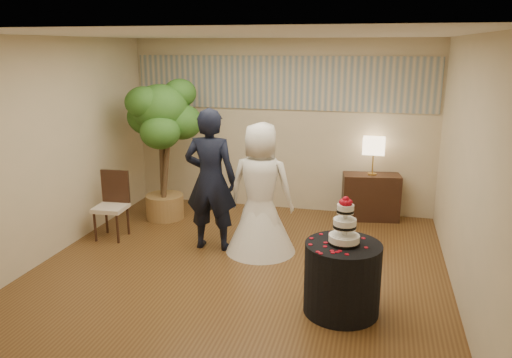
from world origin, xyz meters
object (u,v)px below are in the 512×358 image
(cake_table, at_px, (342,278))
(bride, at_px, (261,188))
(console, at_px, (371,197))
(wedding_cake, at_px, (345,220))
(side_chair, at_px, (110,206))
(ficus_tree, at_px, (162,150))
(groom, at_px, (211,180))
(table_lamp, at_px, (373,156))

(cake_table, bearing_deg, bride, 131.31)
(bride, xyz_separation_m, console, (1.39, 1.67, -0.51))
(console, bearing_deg, cake_table, -102.93)
(wedding_cake, xyz_separation_m, side_chair, (-3.36, 1.29, -0.52))
(cake_table, height_order, side_chair, side_chair)
(cake_table, xyz_separation_m, ficus_tree, (-2.98, 2.27, 0.74))
(groom, bearing_deg, bride, -178.00)
(bride, distance_m, side_chair, 2.22)
(console, bearing_deg, table_lamp, 0.00)
(side_chair, bearing_deg, ficus_tree, 65.65)
(console, bearing_deg, groom, -149.13)
(wedding_cake, bearing_deg, groom, 145.02)
(groom, distance_m, bride, 0.68)
(groom, xyz_separation_m, console, (2.06, 1.72, -0.59))
(ficus_tree, relative_size, side_chair, 2.34)
(groom, relative_size, table_lamp, 3.30)
(ficus_tree, bearing_deg, console, 13.22)
(cake_table, distance_m, console, 3.02)
(console, bearing_deg, ficus_tree, -175.69)
(table_lamp, bearing_deg, ficus_tree, -166.78)
(console, distance_m, table_lamp, 0.66)
(bride, relative_size, cake_table, 2.25)
(groom, height_order, wedding_cake, groom)
(groom, distance_m, table_lamp, 2.69)
(console, bearing_deg, side_chair, -163.10)
(bride, xyz_separation_m, cake_table, (1.18, -1.34, -0.50))
(console, bearing_deg, wedding_cake, -102.93)
(cake_table, distance_m, wedding_cake, 0.63)
(bride, bearing_deg, console, -128.18)
(cake_table, relative_size, table_lamp, 1.34)
(cake_table, relative_size, console, 0.89)
(cake_table, relative_size, side_chair, 0.81)
(bride, distance_m, wedding_cake, 1.79)
(groom, distance_m, wedding_cake, 2.26)
(cake_table, height_order, wedding_cake, wedding_cake)
(console, bearing_deg, bride, -138.72)
(bride, xyz_separation_m, wedding_cake, (1.18, -1.34, 0.13))
(console, relative_size, side_chair, 0.92)
(groom, distance_m, ficus_tree, 1.49)
(wedding_cake, distance_m, ficus_tree, 3.74)
(bride, bearing_deg, wedding_cake, 132.94)
(cake_table, xyz_separation_m, wedding_cake, (0.00, 0.00, 0.63))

